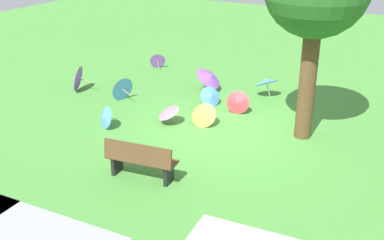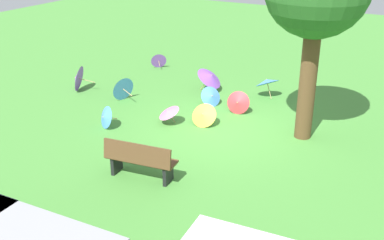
{
  "view_description": "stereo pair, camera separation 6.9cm",
  "coord_description": "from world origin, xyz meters",
  "px_view_note": "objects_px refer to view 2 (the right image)",
  "views": [
    {
      "loc": [
        -4.74,
        10.57,
        5.27
      ],
      "look_at": [
        0.48,
        0.99,
        0.6
      ],
      "focal_mm": 43.65,
      "sensor_mm": 36.0,
      "label": 1
    },
    {
      "loc": [
        -4.8,
        10.54,
        5.27
      ],
      "look_at": [
        0.48,
        0.99,
        0.6
      ],
      "focal_mm": 43.65,
      "sensor_mm": 36.0,
      "label": 2
    }
  ],
  "objects_px": {
    "park_bench": "(140,160)",
    "parasol_purple_1": "(210,77)",
    "parasol_purple_2": "(77,78)",
    "parasol_purple_0": "(159,60)",
    "parasol_red_0": "(238,103)",
    "parasol_blue_0": "(122,88)",
    "parasol_blue_3": "(267,81)",
    "parasol_pink_1": "(168,112)",
    "parasol_yellow_1": "(203,115)",
    "parasol_blue_5": "(211,96)",
    "parasol_blue_6": "(105,117)"
  },
  "relations": [
    {
      "from": "park_bench",
      "to": "parasol_purple_1",
      "type": "height_order",
      "value": "park_bench"
    },
    {
      "from": "park_bench",
      "to": "parasol_purple_2",
      "type": "height_order",
      "value": "park_bench"
    },
    {
      "from": "parasol_purple_0",
      "to": "parasol_red_0",
      "type": "xyz_separation_m",
      "value": [
        -4.58,
        2.82,
        0.04
      ]
    },
    {
      "from": "parasol_blue_0",
      "to": "parasol_purple_2",
      "type": "xyz_separation_m",
      "value": [
        1.84,
        0.01,
        0.04
      ]
    },
    {
      "from": "parasol_blue_3",
      "to": "parasol_pink_1",
      "type": "xyz_separation_m",
      "value": [
        1.62,
        3.42,
        -0.15
      ]
    },
    {
      "from": "parasol_purple_0",
      "to": "parasol_yellow_1",
      "type": "height_order",
      "value": "parasol_yellow_1"
    },
    {
      "from": "parasol_blue_0",
      "to": "parasol_blue_3",
      "type": "relative_size",
      "value": 0.79
    },
    {
      "from": "parasol_purple_1",
      "to": "parasol_blue_5",
      "type": "distance_m",
      "value": 1.32
    },
    {
      "from": "parasol_yellow_1",
      "to": "parasol_blue_5",
      "type": "relative_size",
      "value": 0.94
    },
    {
      "from": "parasol_purple_1",
      "to": "parasol_blue_5",
      "type": "height_order",
      "value": "parasol_purple_1"
    },
    {
      "from": "parasol_blue_5",
      "to": "parasol_purple_2",
      "type": "distance_m",
      "value": 4.66
    },
    {
      "from": "park_bench",
      "to": "parasol_blue_3",
      "type": "distance_m",
      "value": 6.33
    },
    {
      "from": "parasol_blue_6",
      "to": "parasol_red_0",
      "type": "xyz_separation_m",
      "value": [
        -2.77,
        -2.72,
        0.03
      ]
    },
    {
      "from": "parasol_blue_0",
      "to": "park_bench",
      "type": "bearing_deg",
      "value": 131.26
    },
    {
      "from": "parasol_purple_0",
      "to": "parasol_yellow_1",
      "type": "xyz_separation_m",
      "value": [
        -4.1,
        4.09,
        0.02
      ]
    },
    {
      "from": "parasol_blue_0",
      "to": "parasol_pink_1",
      "type": "bearing_deg",
      "value": 157.86
    },
    {
      "from": "parasol_yellow_1",
      "to": "parasol_purple_1",
      "type": "xyz_separation_m",
      "value": [
        1.1,
        -2.61,
        0.19
      ]
    },
    {
      "from": "parasol_purple_1",
      "to": "parasol_pink_1",
      "type": "bearing_deg",
      "value": 93.76
    },
    {
      "from": "parasol_purple_0",
      "to": "parasol_blue_6",
      "type": "distance_m",
      "value": 5.83
    },
    {
      "from": "parasol_red_0",
      "to": "parasol_pink_1",
      "type": "height_order",
      "value": "parasol_red_0"
    },
    {
      "from": "parasol_blue_0",
      "to": "parasol_purple_2",
      "type": "height_order",
      "value": "parasol_purple_2"
    },
    {
      "from": "parasol_blue_0",
      "to": "parasol_purple_1",
      "type": "distance_m",
      "value": 2.94
    },
    {
      "from": "parasol_purple_2",
      "to": "parasol_purple_1",
      "type": "bearing_deg",
      "value": -152.54
    },
    {
      "from": "parasol_blue_5",
      "to": "parasol_pink_1",
      "type": "height_order",
      "value": "parasol_blue_5"
    },
    {
      "from": "parasol_purple_2",
      "to": "parasol_pink_1",
      "type": "distance_m",
      "value": 4.25
    },
    {
      "from": "park_bench",
      "to": "parasol_purple_1",
      "type": "relative_size",
      "value": 1.78
    },
    {
      "from": "parasol_purple_0",
      "to": "parasol_pink_1",
      "type": "xyz_separation_m",
      "value": [
        -3.19,
        4.46,
        0.06
      ]
    },
    {
      "from": "parasol_purple_0",
      "to": "parasol_blue_5",
      "type": "relative_size",
      "value": 0.82
    },
    {
      "from": "parasol_purple_1",
      "to": "parasol_pink_1",
      "type": "height_order",
      "value": "parasol_purple_1"
    },
    {
      "from": "parasol_yellow_1",
      "to": "parasol_blue_3",
      "type": "distance_m",
      "value": 3.13
    },
    {
      "from": "parasol_blue_3",
      "to": "parasol_blue_6",
      "type": "bearing_deg",
      "value": 56.26
    },
    {
      "from": "parasol_yellow_1",
      "to": "parasol_purple_2",
      "type": "bearing_deg",
      "value": -6.29
    },
    {
      "from": "parasol_purple_0",
      "to": "parasol_purple_1",
      "type": "distance_m",
      "value": 3.35
    },
    {
      "from": "parasol_blue_3",
      "to": "parasol_pink_1",
      "type": "distance_m",
      "value": 3.79
    },
    {
      "from": "parasol_blue_3",
      "to": "parasol_blue_5",
      "type": "relative_size",
      "value": 1.33
    },
    {
      "from": "parasol_purple_1",
      "to": "parasol_purple_0",
      "type": "bearing_deg",
      "value": -26.28
    },
    {
      "from": "parasol_purple_1",
      "to": "parasol_blue_5",
      "type": "relative_size",
      "value": 1.19
    },
    {
      "from": "parasol_blue_6",
      "to": "parasol_pink_1",
      "type": "bearing_deg",
      "value": -142.23
    },
    {
      "from": "park_bench",
      "to": "parasol_blue_6",
      "type": "relative_size",
      "value": 2.37
    },
    {
      "from": "parasol_yellow_1",
      "to": "parasol_blue_3",
      "type": "height_order",
      "value": "parasol_blue_3"
    },
    {
      "from": "parasol_purple_0",
      "to": "parasol_blue_6",
      "type": "relative_size",
      "value": 0.92
    },
    {
      "from": "parasol_yellow_1",
      "to": "parasol_blue_5",
      "type": "bearing_deg",
      "value": -71.51
    },
    {
      "from": "parasol_purple_1",
      "to": "parasol_red_0",
      "type": "relative_size",
      "value": 1.3
    },
    {
      "from": "parasol_blue_6",
      "to": "park_bench",
      "type": "bearing_deg",
      "value": 143.36
    },
    {
      "from": "park_bench",
      "to": "parasol_pink_1",
      "type": "bearing_deg",
      "value": -70.06
    },
    {
      "from": "parasol_blue_0",
      "to": "parasol_purple_2",
      "type": "relative_size",
      "value": 0.9
    },
    {
      "from": "parasol_purple_0",
      "to": "park_bench",
      "type": "bearing_deg",
      "value": 119.97
    },
    {
      "from": "park_bench",
      "to": "parasol_blue_5",
      "type": "height_order",
      "value": "park_bench"
    },
    {
      "from": "parasol_blue_3",
      "to": "parasol_pink_1",
      "type": "height_order",
      "value": "parasol_blue_3"
    },
    {
      "from": "parasol_blue_3",
      "to": "parasol_purple_1",
      "type": "height_order",
      "value": "parasol_purple_1"
    }
  ]
}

